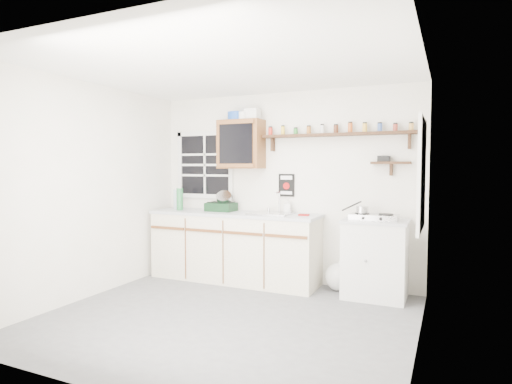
# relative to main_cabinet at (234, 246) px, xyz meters

# --- Properties ---
(room) EXTENTS (3.64, 3.24, 2.54)m
(room) POSITION_rel_main_cabinet_xyz_m (0.58, -1.30, 0.79)
(room) COLOR #515153
(room) RESTS_ON ground
(main_cabinet) EXTENTS (2.31, 0.63, 0.92)m
(main_cabinet) POSITION_rel_main_cabinet_xyz_m (0.00, 0.00, 0.00)
(main_cabinet) COLOR beige
(main_cabinet) RESTS_ON floor
(right_cabinet) EXTENTS (0.73, 0.57, 0.91)m
(right_cabinet) POSITION_rel_main_cabinet_xyz_m (1.83, 0.03, -0.01)
(right_cabinet) COLOR silver
(right_cabinet) RESTS_ON floor
(sink) EXTENTS (0.52, 0.44, 0.29)m
(sink) POSITION_rel_main_cabinet_xyz_m (0.54, 0.01, 0.47)
(sink) COLOR #ACACB1
(sink) RESTS_ON main_cabinet
(upper_cabinet) EXTENTS (0.60, 0.32, 0.65)m
(upper_cabinet) POSITION_rel_main_cabinet_xyz_m (0.03, 0.14, 1.36)
(upper_cabinet) COLOR brown
(upper_cabinet) RESTS_ON wall_back
(upper_cabinet_clutter) EXTENTS (0.45, 0.24, 0.14)m
(upper_cabinet_clutter) POSITION_rel_main_cabinet_xyz_m (0.06, 0.14, 1.75)
(upper_cabinet_clutter) COLOR #18419D
(upper_cabinet_clutter) RESTS_ON upper_cabinet
(spice_shelf) EXTENTS (1.91, 0.18, 0.34)m
(spice_shelf) POSITION_rel_main_cabinet_xyz_m (1.31, 0.21, 1.47)
(spice_shelf) COLOR black
(spice_shelf) RESTS_ON wall_back
(secondary_shelf) EXTENTS (0.45, 0.16, 0.24)m
(secondary_shelf) POSITION_rel_main_cabinet_xyz_m (1.94, 0.22, 1.12)
(secondary_shelf) COLOR black
(secondary_shelf) RESTS_ON wall_back
(warning_sign) EXTENTS (0.22, 0.02, 0.30)m
(warning_sign) POSITION_rel_main_cabinet_xyz_m (0.63, 0.29, 0.82)
(warning_sign) COLOR black
(warning_sign) RESTS_ON wall_back
(window_back) EXTENTS (0.93, 0.03, 0.98)m
(window_back) POSITION_rel_main_cabinet_xyz_m (-0.62, 0.29, 1.09)
(window_back) COLOR black
(window_back) RESTS_ON wall_back
(window_right) EXTENTS (0.03, 0.78, 1.08)m
(window_right) POSITION_rel_main_cabinet_xyz_m (2.37, -0.75, 0.99)
(window_right) COLOR black
(window_right) RESTS_ON wall_back
(water_bottles) EXTENTS (0.21, 0.17, 0.34)m
(water_bottles) POSITION_rel_main_cabinet_xyz_m (-0.87, -0.02, 0.61)
(water_bottles) COLOR #A9BCC6
(water_bottles) RESTS_ON main_cabinet
(dish_rack) EXTENTS (0.38, 0.29, 0.28)m
(dish_rack) POSITION_rel_main_cabinet_xyz_m (-0.22, 0.07, 0.55)
(dish_rack) COLOR black
(dish_rack) RESTS_ON main_cabinet
(soap_bottle) EXTENTS (0.09, 0.09, 0.18)m
(soap_bottle) POSITION_rel_main_cabinet_xyz_m (0.68, 0.20, 0.55)
(soap_bottle) COLOR silver
(soap_bottle) RESTS_ON main_cabinet
(rag) EXTENTS (0.14, 0.12, 0.02)m
(rag) POSITION_rel_main_cabinet_xyz_m (0.97, 0.02, 0.47)
(rag) COLOR maroon
(rag) RESTS_ON main_cabinet
(hotplate) EXTENTS (0.54, 0.29, 0.08)m
(hotplate) POSITION_rel_main_cabinet_xyz_m (1.82, 0.01, 0.48)
(hotplate) COLOR #ACACB1
(hotplate) RESTS_ON right_cabinet
(saucepan) EXTENTS (0.34, 0.20, 0.15)m
(saucepan) POSITION_rel_main_cabinet_xyz_m (1.67, 0.01, 0.56)
(saucepan) COLOR #ACACB1
(saucepan) RESTS_ON hotplate
(trash_bag) EXTENTS (0.37, 0.33, 0.42)m
(trash_bag) POSITION_rel_main_cabinet_xyz_m (1.39, 0.10, -0.28)
(trash_bag) COLOR beige
(trash_bag) RESTS_ON floor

